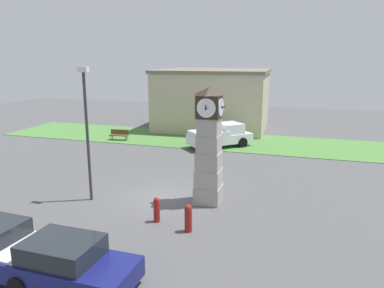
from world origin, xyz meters
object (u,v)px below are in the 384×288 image
(pickup_truck, at_px, (220,136))
(bench, at_px, (119,134))
(clock_tower, at_px, (209,149))
(bollard_mid_row, at_px, (188,218))
(car_by_building, at_px, (69,264))
(street_lamp_near_road, at_px, (87,126))
(bollard_near_tower, at_px, (157,209))

(pickup_truck, height_order, bench, pickup_truck)
(clock_tower, distance_m, bollard_mid_row, 3.92)
(car_by_building, bearing_deg, pickup_truck, 89.14)
(clock_tower, relative_size, bollard_mid_row, 4.80)
(street_lamp_near_road, bearing_deg, bollard_near_tower, -18.78)
(pickup_truck, bearing_deg, car_by_building, -90.86)
(clock_tower, bearing_deg, bench, 134.05)
(car_by_building, xyz_separation_m, pickup_truck, (0.29, 19.27, 0.15))
(pickup_truck, relative_size, street_lamp_near_road, 0.76)
(bench, bearing_deg, car_by_building, -66.13)
(bollard_near_tower, xyz_separation_m, bollard_mid_row, (1.59, -0.49, 0.03))
(bollard_mid_row, bearing_deg, bench, 126.81)
(car_by_building, bearing_deg, bollard_near_tower, 81.37)
(street_lamp_near_road, bearing_deg, bench, 112.19)
(bench, distance_m, street_lamp_near_road, 13.99)
(bollard_mid_row, bearing_deg, clock_tower, 90.60)
(bollard_near_tower, height_order, street_lamp_near_road, street_lamp_near_road)
(clock_tower, bearing_deg, street_lamp_near_road, -165.88)
(bollard_mid_row, xyz_separation_m, bench, (-10.85, 14.49, -0.07))
(car_by_building, distance_m, street_lamp_near_road, 7.93)
(bollard_near_tower, bearing_deg, pickup_truck, 91.99)
(bollard_mid_row, bearing_deg, pickup_truck, 98.10)
(bollard_near_tower, xyz_separation_m, pickup_truck, (-0.49, 14.13, 0.36))
(car_by_building, relative_size, bench, 2.47)
(car_by_building, bearing_deg, bollard_mid_row, 62.99)
(pickup_truck, bearing_deg, clock_tower, -79.73)
(pickup_truck, bearing_deg, bench, -179.15)
(car_by_building, bearing_deg, clock_tower, 73.65)
(clock_tower, height_order, bollard_mid_row, clock_tower)
(clock_tower, bearing_deg, car_by_building, -106.35)
(bollard_near_tower, relative_size, pickup_truck, 0.23)
(bollard_mid_row, bearing_deg, car_by_building, -117.01)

